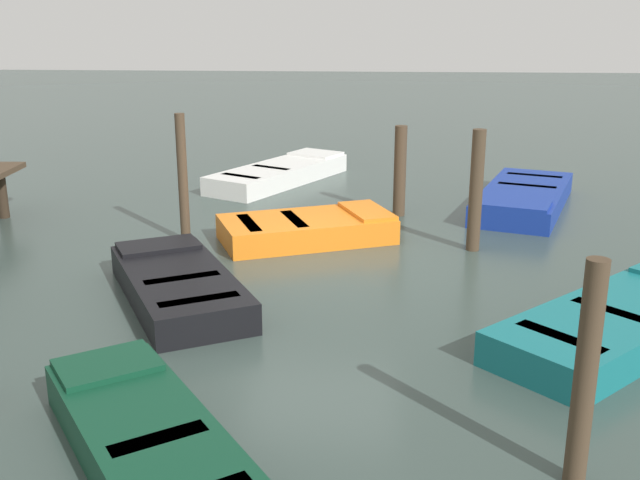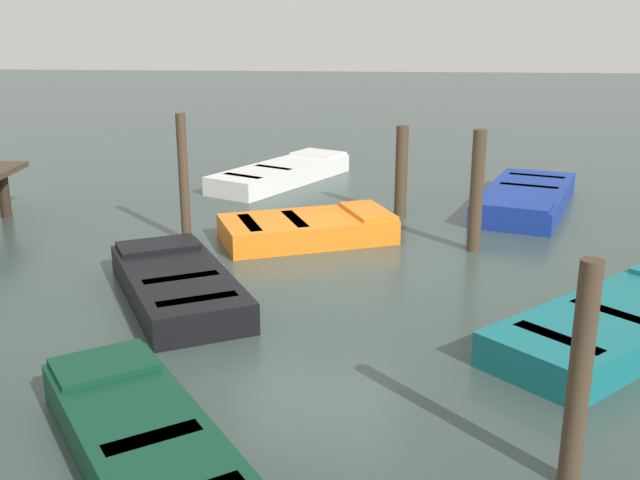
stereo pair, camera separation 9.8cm
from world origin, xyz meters
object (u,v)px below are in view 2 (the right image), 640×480
object	(u,v)px
rowboat_white	(282,173)
mooring_piling_mid_left	(184,178)
rowboat_teal	(626,320)
rowboat_orange	(308,228)
mooring_piling_far_right	(477,191)
mooring_piling_near_left	(401,171)
rowboat_dark_green	(144,442)
rowboat_black	(177,284)
mooring_piling_mid_right	(580,377)
rowboat_blue	(526,198)

from	to	relation	value
rowboat_white	mooring_piling_mid_left	world-z (taller)	mooring_piling_mid_left
rowboat_teal	rowboat_orange	bearing A→B (deg)	94.61
mooring_piling_far_right	mooring_piling_mid_left	bearing A→B (deg)	88.10
mooring_piling_mid_left	rowboat_orange	bearing A→B (deg)	-85.21
mooring_piling_near_left	mooring_piling_far_right	xyz separation A→B (m)	(-2.10, -1.13, 0.13)
rowboat_white	mooring_piling_mid_left	distance (m)	4.85
rowboat_dark_green	rowboat_orange	size ratio (longest dim) A/B	1.00
rowboat_orange	rowboat_white	world-z (taller)	same
rowboat_black	rowboat_white	size ratio (longest dim) A/B	0.81
mooring_piling_near_left	mooring_piling_mid_right	size ratio (longest dim) A/B	0.89
rowboat_teal	mooring_piling_near_left	size ratio (longest dim) A/B	2.21
rowboat_teal	rowboat_orange	xyz separation A→B (m)	(3.60, 4.11, 0.00)
rowboat_blue	rowboat_orange	xyz separation A→B (m)	(-2.48, 4.03, 0.00)
mooring_piling_mid_left	mooring_piling_mid_right	size ratio (longest dim) A/B	1.12
mooring_piling_mid_right	mooring_piling_far_right	size ratio (longest dim) A/B	0.98
rowboat_orange	rowboat_blue	bearing A→B (deg)	9.32
mooring_piling_near_left	rowboat_blue	bearing A→B (deg)	-73.88
rowboat_dark_green	mooring_piling_mid_left	size ratio (longest dim) A/B	1.47
rowboat_black	mooring_piling_near_left	bearing A→B (deg)	-61.44
rowboat_orange	mooring_piling_far_right	distance (m)	2.83
rowboat_black	mooring_piling_mid_left	xyz separation A→B (m)	(2.68, 0.57, 0.85)
rowboat_dark_green	mooring_piling_mid_left	xyz separation A→B (m)	(6.46, 1.30, 0.85)
rowboat_white	mooring_piling_far_right	world-z (taller)	mooring_piling_far_right
rowboat_orange	mooring_piling_near_left	size ratio (longest dim) A/B	1.84
mooring_piling_near_left	rowboat_dark_green	bearing A→B (deg)	164.57
mooring_piling_near_left	rowboat_black	bearing A→B (deg)	146.62
rowboat_white	mooring_piling_far_right	bearing A→B (deg)	-113.72
rowboat_blue	rowboat_black	bearing A→B (deg)	-26.77
rowboat_dark_green	mooring_piling_far_right	size ratio (longest dim) A/B	1.61
rowboat_orange	mooring_piling_mid_right	xyz separation A→B (m)	(-6.60, -2.77, 0.74)
rowboat_teal	mooring_piling_mid_left	world-z (taller)	mooring_piling_mid_left
rowboat_black	rowboat_blue	world-z (taller)	same
rowboat_black	rowboat_white	distance (m)	7.36
rowboat_black	mooring_piling_near_left	xyz separation A→B (m)	(4.63, -3.05, 0.63)
rowboat_white	mooring_piling_mid_right	distance (m)	11.75
mooring_piling_mid_right	mooring_piling_mid_left	bearing A→B (deg)	36.80
rowboat_blue	mooring_piling_near_left	world-z (taller)	mooring_piling_near_left
rowboat_black	rowboat_orange	bearing A→B (deg)	-55.36
rowboat_teal	rowboat_orange	distance (m)	5.46
mooring_piling_mid_left	mooring_piling_near_left	distance (m)	4.11
mooring_piling_mid_left	mooring_piling_far_right	distance (m)	4.76
mooring_piling_far_right	rowboat_white	bearing A→B (deg)	37.82
rowboat_orange	rowboat_white	bearing A→B (deg)	80.65
rowboat_teal	rowboat_white	xyz separation A→B (m)	(8.09, 5.14, 0.00)
rowboat_dark_green	mooring_piling_far_right	distance (m)	7.22
rowboat_black	rowboat_orange	xyz separation A→B (m)	(2.85, -1.47, 0.00)
rowboat_black	rowboat_orange	world-z (taller)	same
rowboat_teal	mooring_piling_far_right	xyz separation A→B (m)	(3.27, 1.40, 0.76)
mooring_piling_mid_left	mooring_piling_mid_right	distance (m)	8.03
rowboat_teal	rowboat_white	size ratio (longest dim) A/B	0.93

